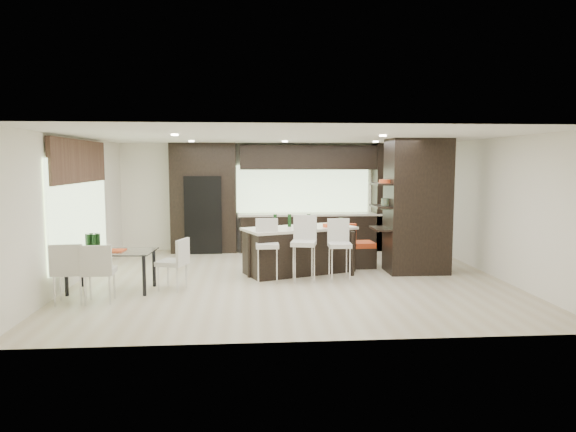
{
  "coord_description": "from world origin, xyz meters",
  "views": [
    {
      "loc": [
        -0.79,
        -9.67,
        2.23
      ],
      "look_at": [
        0.0,
        0.6,
        1.15
      ],
      "focal_mm": 32.0,
      "sensor_mm": 36.0,
      "label": 1
    }
  ],
  "objects": [
    {
      "name": "stone_accent",
      "position": [
        -3.93,
        0.2,
        2.25
      ],
      "size": [
        0.08,
        3.0,
        0.8
      ],
      "primitive_type": "cube",
      "color": "brown",
      "rests_on": "left_wall"
    },
    {
      "name": "ground",
      "position": [
        0.0,
        0.0,
        0.0
      ],
      "size": [
        8.0,
        8.0,
        0.0
      ],
      "primitive_type": "plane",
      "color": "beige",
      "rests_on": "ground"
    },
    {
      "name": "kitchen_island",
      "position": [
        0.23,
        0.54,
        0.46
      ],
      "size": [
        2.41,
        1.69,
        0.92
      ],
      "primitive_type": "cube",
      "rotation": [
        0.0,
        0.0,
        0.37
      ],
      "color": "black",
      "rests_on": "ground"
    },
    {
      "name": "stool_left",
      "position": [
        -0.45,
        -0.25,
        0.48
      ],
      "size": [
        0.42,
        0.42,
        0.95
      ],
      "primitive_type": "cube",
      "rotation": [
        0.0,
        0.0,
        0.0
      ],
      "color": "beige",
      "rests_on": "ground"
    },
    {
      "name": "stool_mid",
      "position": [
        0.23,
        -0.26,
        0.5
      ],
      "size": [
        0.53,
        0.53,
        1.0
      ],
      "primitive_type": "cube",
      "rotation": [
        0.0,
        0.0,
        -0.23
      ],
      "color": "beige",
      "rests_on": "ground"
    },
    {
      "name": "window_back",
      "position": [
        0.6,
        3.46,
        1.55
      ],
      "size": [
        3.4,
        0.04,
        1.2
      ],
      "primitive_type": "cube",
      "color": "#B2D199",
      "rests_on": "back_wall"
    },
    {
      "name": "floor_vase",
      "position": [
        1.11,
        0.75,
        0.54
      ],
      "size": [
        0.43,
        0.43,
        1.09
      ],
      "primitive_type": null,
      "rotation": [
        0.0,
        0.0,
        -0.09
      ],
      "color": "#4E5E42",
      "rests_on": "ground"
    },
    {
      "name": "dining_table",
      "position": [
        -3.17,
        -0.72,
        0.35
      ],
      "size": [
        1.51,
        0.92,
        0.7
      ],
      "primitive_type": "cube",
      "rotation": [
        0.0,
        0.0,
        -0.07
      ],
      "color": "white",
      "rests_on": "ground"
    },
    {
      "name": "partition_column",
      "position": [
        2.6,
        0.4,
        1.35
      ],
      "size": [
        1.2,
        0.8,
        2.7
      ],
      "primitive_type": "cube",
      "color": "black",
      "rests_on": "ground"
    },
    {
      "name": "right_wall",
      "position": [
        4.0,
        0.0,
        1.35
      ],
      "size": [
        0.02,
        7.0,
        2.7
      ],
      "primitive_type": "cube",
      "color": "white",
      "rests_on": "ground"
    },
    {
      "name": "left_wall",
      "position": [
        -4.0,
        0.0,
        1.35
      ],
      "size": [
        0.02,
        7.0,
        2.7
      ],
      "primitive_type": "cube",
      "color": "white",
      "rests_on": "ground"
    },
    {
      "name": "bench",
      "position": [
        1.16,
        0.97,
        0.27
      ],
      "size": [
        1.43,
        0.61,
        0.54
      ],
      "primitive_type": "cube",
      "rotation": [
        0.0,
        0.0,
        0.05
      ],
      "color": "black",
      "rests_on": "ground"
    },
    {
      "name": "back_wall",
      "position": [
        0.0,
        3.5,
        1.35
      ],
      "size": [
        8.0,
        0.02,
        2.7
      ],
      "primitive_type": "cube",
      "color": "white",
      "rests_on": "ground"
    },
    {
      "name": "stool_right",
      "position": [
        0.91,
        -0.24,
        0.47
      ],
      "size": [
        0.43,
        0.43,
        0.94
      ],
      "primitive_type": "cube",
      "rotation": [
        0.0,
        0.0,
        -0.03
      ],
      "color": "beige",
      "rests_on": "ground"
    },
    {
      "name": "chair_far",
      "position": [
        -3.63,
        -1.45,
        0.45
      ],
      "size": [
        0.54,
        0.54,
        0.9
      ],
      "primitive_type": "cube",
      "rotation": [
        0.0,
        0.0,
        0.12
      ],
      "color": "beige",
      "rests_on": "ground"
    },
    {
      "name": "back_cabinetry",
      "position": [
        0.5,
        3.17,
        1.35
      ],
      "size": [
        6.8,
        0.68,
        2.7
      ],
      "primitive_type": "cube",
      "color": "black",
      "rests_on": "ground"
    },
    {
      "name": "ceiling_spots",
      "position": [
        0.0,
        0.25,
        2.68
      ],
      "size": [
        4.0,
        3.0,
        0.02
      ],
      "primitive_type": "cube",
      "color": "white",
      "rests_on": "ceiling"
    },
    {
      "name": "ceiling",
      "position": [
        0.0,
        0.0,
        2.7
      ],
      "size": [
        8.0,
        7.0,
        0.02
      ],
      "primitive_type": "cube",
      "color": "white",
      "rests_on": "ground"
    },
    {
      "name": "refrigerator",
      "position": [
        -1.9,
        3.12,
        0.95
      ],
      "size": [
        0.9,
        0.68,
        1.9
      ],
      "primitive_type": "cube",
      "color": "black",
      "rests_on": "ground"
    },
    {
      "name": "chair_end",
      "position": [
        -2.13,
        -0.72,
        0.42
      ],
      "size": [
        0.58,
        0.58,
        0.84
      ],
      "primitive_type": "cube",
      "rotation": [
        0.0,
        0.0,
        1.25
      ],
      "color": "beige",
      "rests_on": "ground"
    },
    {
      "name": "window_left",
      "position": [
        -3.96,
        0.2,
        1.35
      ],
      "size": [
        0.04,
        3.2,
        1.9
      ],
      "primitive_type": "cube",
      "color": "#B2D199",
      "rests_on": "left_wall"
    },
    {
      "name": "chair_near",
      "position": [
        -3.17,
        -1.45,
        0.44
      ],
      "size": [
        0.51,
        0.51,
        0.88
      ],
      "primitive_type": "cube",
      "rotation": [
        0.0,
        0.0,
        0.07
      ],
      "color": "beige",
      "rests_on": "ground"
    }
  ]
}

